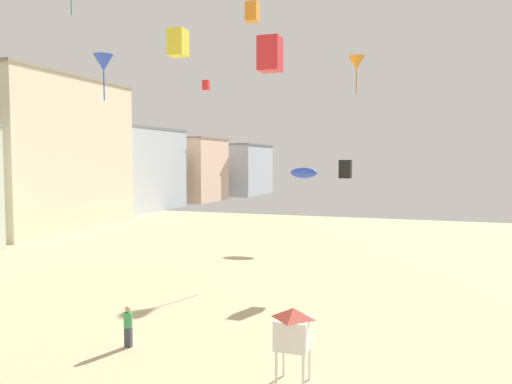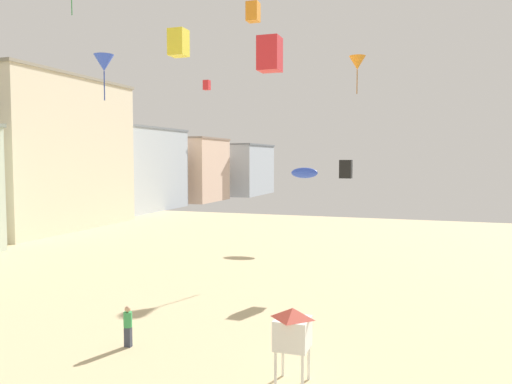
# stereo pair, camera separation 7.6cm
# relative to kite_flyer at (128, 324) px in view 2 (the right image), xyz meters

# --- Properties ---
(boardwalk_hotel_mid) EXTENTS (14.67, 19.22, 15.99)m
(boardwalk_hotel_mid) POSITION_rel_kite_flyer_xyz_m (-29.85, 26.95, 7.08)
(boardwalk_hotel_mid) COLOR beige
(boardwalk_hotel_mid) RESTS_ON ground
(boardwalk_hotel_far) EXTENTS (10.98, 16.31, 11.83)m
(boardwalk_hotel_far) POSITION_rel_kite_flyer_xyz_m (-29.85, 46.61, 5.00)
(boardwalk_hotel_far) COLOR #ADB7C1
(boardwalk_hotel_far) RESTS_ON ground
(boardwalk_hotel_distant) EXTENTS (13.16, 12.26, 10.99)m
(boardwalk_hotel_distant) POSITION_rel_kite_flyer_xyz_m (-29.85, 63.56, 4.58)
(boardwalk_hotel_distant) COLOR beige
(boardwalk_hotel_distant) RESTS_ON ground
(boardwalk_hotel_furthest) EXTENTS (18.28, 16.33, 10.33)m
(boardwalk_hotel_furthest) POSITION_rel_kite_flyer_xyz_m (-29.85, 81.29, 4.25)
(boardwalk_hotel_furthest) COLOR #ADB7C1
(boardwalk_hotel_furthest) RESTS_ON ground
(kite_flyer) EXTENTS (0.34, 0.34, 1.64)m
(kite_flyer) POSITION_rel_kite_flyer_xyz_m (0.00, 0.00, 0.00)
(kite_flyer) COLOR #383D4C
(kite_flyer) RESTS_ON ground
(lifeguard_stand) EXTENTS (1.10, 1.10, 2.55)m
(lifeguard_stand) POSITION_rel_kite_flyer_xyz_m (7.00, -1.08, 0.92)
(lifeguard_stand) COLOR white
(lifeguard_stand) RESTS_ON ground
(kite_yellow_box) EXTENTS (1.02, 1.02, 1.61)m
(kite_yellow_box) POSITION_rel_kite_flyer_xyz_m (-3.44, 11.19, 13.57)
(kite_yellow_box) COLOR yellow
(kite_red_box) EXTENTS (0.50, 0.50, 0.79)m
(kite_red_box) POSITION_rel_kite_flyer_xyz_m (-6.15, 21.34, 12.51)
(kite_red_box) COLOR red
(kite_blue_parafoil) EXTENTS (2.38, 0.66, 0.93)m
(kite_blue_parafoil) POSITION_rel_kite_flyer_xyz_m (0.78, 26.71, 5.26)
(kite_blue_parafoil) COLOR blue
(kite_black_box) EXTENTS (0.74, 0.74, 1.16)m
(kite_black_box) POSITION_rel_kite_flyer_xyz_m (6.22, 15.00, 5.87)
(kite_black_box) COLOR black
(kite_red_box_2) EXTENTS (0.83, 0.83, 1.30)m
(kite_red_box_2) POSITION_rel_kite_flyer_xyz_m (5.28, 1.87, 10.54)
(kite_red_box_2) COLOR red
(kite_orange_box) EXTENTS (1.03, 1.03, 1.62)m
(kite_orange_box) POSITION_rel_kite_flyer_xyz_m (-3.38, 24.91, 19.06)
(kite_orange_box) COLOR orange
(kite_blue_delta) EXTENTS (1.08, 1.08, 2.47)m
(kite_blue_delta) POSITION_rel_kite_flyer_xyz_m (-5.68, 6.79, 11.72)
(kite_blue_delta) COLOR blue
(kite_orange_delta) EXTENTS (1.35, 1.35, 3.07)m
(kite_orange_delta) POSITION_rel_kite_flyer_xyz_m (5.43, 25.55, 14.34)
(kite_orange_delta) COLOR orange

